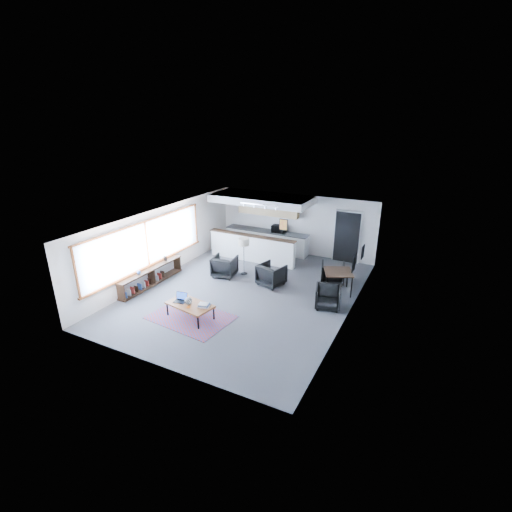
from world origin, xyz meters
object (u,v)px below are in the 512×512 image
at_px(laptop, 181,299).
at_px(book_stack, 204,305).
at_px(dining_chair_near, 328,298).
at_px(coffee_table, 190,305).
at_px(ceramic_pot, 188,301).
at_px(armchair_left, 225,265).
at_px(dining_table, 338,273).
at_px(floor_lamp, 244,243).
at_px(armchair_right, 271,274).
at_px(dining_chair_far, 333,274).
at_px(microwave, 278,228).

distance_m(laptop, book_stack, 0.82).
xyz_separation_m(laptop, dining_chair_near, (3.84, 2.44, -0.20)).
bearing_deg(coffee_table, ceramic_pot, -128.19).
height_order(coffee_table, ceramic_pot, ceramic_pot).
bearing_deg(book_stack, laptop, -179.21).
distance_m(armchair_left, dining_table, 4.21).
xyz_separation_m(ceramic_pot, dining_table, (3.49, 3.74, 0.13)).
bearing_deg(ceramic_pot, book_stack, 10.21).
bearing_deg(armchair_left, coffee_table, 93.33).
distance_m(laptop, ceramic_pot, 0.34).
bearing_deg(dining_chair_near, coffee_table, -159.95).
relative_size(armchair_left, dining_chair_near, 1.28).
relative_size(armchair_left, floor_lamp, 0.60).
distance_m(ceramic_pot, armchair_right, 3.47).
relative_size(book_stack, dining_table, 0.32).
bearing_deg(book_stack, armchair_left, 110.93).
distance_m(book_stack, dining_table, 4.72).
relative_size(dining_table, dining_chair_far, 1.68).
bearing_deg(ceramic_pot, coffee_table, 42.08).
relative_size(floor_lamp, dining_chair_far, 2.02).
bearing_deg(armchair_right, microwave, -56.38).
bearing_deg(dining_chair_far, dining_chair_near, 85.38).
xyz_separation_m(coffee_table, laptop, (-0.36, 0.05, 0.11)).
distance_m(armchair_right, floor_lamp, 1.62).
distance_m(dining_table, dining_chair_far, 0.83).
bearing_deg(coffee_table, laptop, -177.86).
bearing_deg(dining_table, book_stack, -129.33).
height_order(laptop, dining_chair_near, laptop).
bearing_deg(ceramic_pot, laptop, 166.70).
height_order(book_stack, armchair_right, armchair_right).
distance_m(ceramic_pot, book_stack, 0.51).
bearing_deg(coffee_table, dining_table, 56.78).
xyz_separation_m(dining_chair_far, microwave, (-3.05, 2.05, 0.77)).
bearing_deg(armchair_left, armchair_right, 172.96).
distance_m(floor_lamp, dining_chair_near, 3.91).
height_order(armchair_right, dining_chair_near, armchair_right).
bearing_deg(armchair_right, dining_chair_far, -134.94).
relative_size(book_stack, dining_chair_far, 0.54).
height_order(ceramic_pot, dining_chair_far, dining_chair_far).
xyz_separation_m(ceramic_pot, dining_chair_near, (3.52, 2.52, -0.24)).
xyz_separation_m(armchair_left, floor_lamp, (0.57, 0.49, 0.82)).
bearing_deg(microwave, dining_chair_near, -53.10).
distance_m(ceramic_pot, microwave, 6.48).
height_order(book_stack, microwave, microwave).
bearing_deg(armchair_right, armchair_left, 16.38).
bearing_deg(microwave, armchair_left, -107.25).
height_order(book_stack, armchair_left, armchair_left).
height_order(coffee_table, armchair_right, armchair_right).
xyz_separation_m(laptop, floor_lamp, (0.22, 3.58, 0.72)).
distance_m(book_stack, armchair_left, 3.30).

